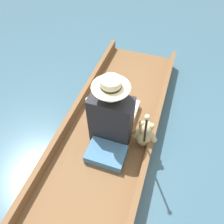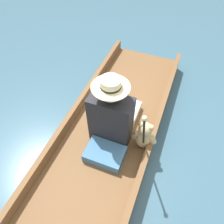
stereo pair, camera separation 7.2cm
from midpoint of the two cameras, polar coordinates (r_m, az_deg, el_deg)
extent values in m
plane|color=#385B70|center=(2.78, -0.48, -4.70)|extent=(16.00, 16.00, 0.00)
cube|color=brown|center=(2.72, -0.49, -3.82)|extent=(1.05, 3.05, 0.14)
cube|color=brown|center=(2.75, -10.32, 0.63)|extent=(0.06, 3.05, 0.14)
cube|color=brown|center=(2.55, 10.11, -4.74)|extent=(0.06, 3.05, 0.14)
cube|color=teal|center=(2.37, -2.39, -10.97)|extent=(0.41, 0.29, 0.11)
cube|color=white|center=(2.69, 1.29, -0.17)|extent=(0.40, 0.45, 0.11)
cube|color=#232328|center=(2.29, -1.16, -2.14)|extent=(0.44, 0.23, 0.63)
cube|color=beige|center=(2.33, -0.23, 0.72)|extent=(0.04, 0.01, 0.34)
cube|color=white|center=(2.33, -3.07, 1.92)|extent=(0.02, 0.01, 0.38)
cube|color=white|center=(2.28, 2.65, 0.48)|extent=(0.02, 0.01, 0.38)
sphere|color=#936B4C|center=(1.99, -1.35, 5.19)|extent=(0.20, 0.20, 0.20)
cylinder|color=beige|center=(1.94, -1.38, 6.54)|extent=(0.36, 0.36, 0.01)
cylinder|color=beige|center=(1.91, -1.41, 7.55)|extent=(0.19, 0.19, 0.08)
cylinder|color=black|center=(1.93, -1.39, 6.91)|extent=(0.19, 0.19, 0.02)
ellipsoid|color=tan|center=(2.41, 7.51, -6.72)|extent=(0.17, 0.14, 0.25)
sphere|color=tan|center=(2.26, 7.98, -4.12)|extent=(0.15, 0.15, 0.15)
sphere|color=tan|center=(2.30, 8.31, -3.09)|extent=(0.06, 0.06, 0.06)
sphere|color=tan|center=(2.22, 6.85, -2.96)|extent=(0.06, 0.06, 0.06)
sphere|color=tan|center=(2.21, 9.42, -3.61)|extent=(0.06, 0.06, 0.06)
cylinder|color=tan|center=(2.38, 5.48, -5.57)|extent=(0.10, 0.06, 0.11)
cylinder|color=tan|center=(2.37, 9.77, -6.67)|extent=(0.10, 0.06, 0.11)
sphere|color=tan|center=(2.51, 6.47, -7.00)|extent=(0.07, 0.07, 0.07)
sphere|color=tan|center=(2.50, 8.50, -7.52)|extent=(0.07, 0.07, 0.07)
cylinder|color=silver|center=(2.87, -6.62, 1.81)|extent=(0.08, 0.08, 0.01)
cylinder|color=silver|center=(2.84, -6.68, 2.33)|extent=(0.01, 0.01, 0.07)
cone|color=silver|center=(2.80, -6.78, 3.08)|extent=(0.08, 0.08, 0.04)
cylinder|color=black|center=(2.07, 7.66, -5.64)|extent=(0.02, 0.32, 0.86)
sphere|color=beige|center=(1.64, 7.94, -1.32)|extent=(0.04, 0.04, 0.04)
camera|label=1|loc=(0.04, -90.91, -1.09)|focal=35.00mm
camera|label=2|loc=(0.04, 89.09, 1.09)|focal=35.00mm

